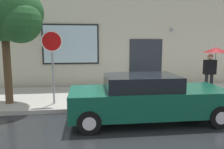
% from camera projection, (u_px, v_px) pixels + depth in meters
% --- Properties ---
extents(ground_plane, '(60.00, 60.00, 0.00)m').
position_uv_depth(ground_plane, '(119.00, 122.00, 6.62)').
color(ground_plane, black).
extents(sidewalk, '(20.00, 4.00, 0.15)m').
position_uv_depth(sidewalk, '(108.00, 96.00, 9.56)').
color(sidewalk, '#A3A099').
rests_on(sidewalk, ground).
extents(building_facade, '(20.00, 0.67, 7.00)m').
position_uv_depth(building_facade, '(103.00, 22.00, 11.53)').
color(building_facade, beige).
rests_on(building_facade, ground).
extents(parked_car, '(4.73, 1.86, 1.42)m').
position_uv_depth(parked_car, '(147.00, 98.00, 6.63)').
color(parked_car, '#0F4C38').
rests_on(parked_car, ground).
extents(fire_hydrant, '(0.30, 0.44, 0.82)m').
position_uv_depth(fire_hydrant, '(130.00, 91.00, 8.39)').
color(fire_hydrant, yellow).
rests_on(fire_hydrant, sidewalk).
extents(pedestrian_with_umbrella, '(1.08, 1.08, 2.04)m').
position_uv_depth(pedestrian_with_umbrella, '(214.00, 57.00, 9.37)').
color(pedestrian_with_umbrella, black).
rests_on(pedestrian_with_umbrella, sidewalk).
extents(street_tree, '(2.75, 2.34, 4.34)m').
position_uv_depth(street_tree, '(7.00, 14.00, 7.66)').
color(street_tree, '#4C3823').
rests_on(street_tree, sidewalk).
extents(stop_sign, '(0.76, 0.10, 2.67)m').
position_uv_depth(stop_sign, '(52.00, 53.00, 7.82)').
color(stop_sign, gray).
rests_on(stop_sign, sidewalk).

